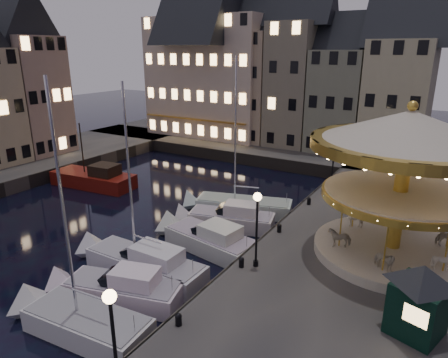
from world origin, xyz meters
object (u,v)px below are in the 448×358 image
Objects in this scene: bollard_c at (279,228)px; motorboat_c at (140,262)px; streetlamp_b at (257,219)px; red_fishing_boat at (95,179)px; bollard_a at (178,319)px; motorboat_b at (116,289)px; motorboat_f at (237,206)px; streetlamp_a at (113,331)px; motorboat_e at (226,219)px; bollard_b at (241,262)px; carousel at (406,158)px; bollard_d at (309,201)px; ticket_kiosk at (421,288)px; motorboat_d at (207,239)px; motorboat_a at (79,322)px; streetlamp_c at (333,160)px.

bollard_c is 8.82m from motorboat_c.
red_fishing_boat is at bearing 160.66° from streetlamp_b.
motorboat_b reaches higher than bollard_a.
motorboat_f is at bearing 91.94° from motorboat_b.
streetlamp_a is 0.58× the size of motorboat_e.
motorboat_c is 1.01× the size of motorboat_f.
motorboat_b is at bearing -139.12° from bollard_b.
motorboat_f is (-5.41, 4.13, -1.07)m from bollard_c.
streetlamp_b is at bearing -55.16° from motorboat_f.
streetlamp_a is 17.04m from motorboat_e.
bollard_d is at bearing 143.36° from carousel.
motorboat_b is at bearing -91.19° from motorboat_e.
bollard_d is 5.68m from motorboat_f.
motorboat_c is at bearing 106.81° from motorboat_b.
motorboat_d is at bearing 163.44° from ticket_kiosk.
bollard_a is at bearing -33.98° from motorboat_c.
bollard_c is at bearing 145.41° from ticket_kiosk.
streetlamp_a reaches higher than bollard_a.
streetlamp_b is 0.37× the size of motorboat_f.
motorboat_a reaches higher than motorboat_d.
motorboat_b is at bearing -38.70° from red_fishing_boat.
streetlamp_b reaches higher than bollard_b.
motorboat_a is 1.39× the size of red_fishing_boat.
streetlamp_c reaches higher than motorboat_d.
bollard_d is 0.08× the size of motorboat_d.
motorboat_a reaches higher than motorboat_c.
streetlamp_c is 0.58× the size of motorboat_e.
bollard_a is 1.00× the size of bollard_c.
red_fishing_boat is at bearing -162.95° from streetlamp_c.
motorboat_e is at bearing 108.62° from streetlamp_a.
motorboat_a reaches higher than carousel.
red_fishing_boat is (-15.27, 14.63, 0.17)m from motorboat_a.
ticket_kiosk is at bearing 14.11° from motorboat_b.
streetlamp_b and streetlamp_c have the same top height.
streetlamp_a is 19.89m from motorboat_f.
streetlamp_b is 6.28m from motorboat_d.
motorboat_b is (-4.95, -4.29, -0.96)m from bollard_b.
motorboat_c reaches higher than motorboat_d.
bollard_b is at bearing 93.61° from streetlamp_a.
streetlamp_b is 7.49m from motorboat_c.
carousel is at bearing 39.96° from bollard_b.
streetlamp_a is at bearing -132.72° from ticket_kiosk.
motorboat_a reaches higher than motorboat_b.
bollard_b and bollard_d have the same top height.
streetlamp_c is 21.85m from motorboat_a.
streetlamp_c is at bearing 86.19° from bollard_c.
motorboat_c is at bearing -149.92° from carousel.
bollard_b is 0.08× the size of motorboat_b.
bollard_d is 0.05× the size of motorboat_a.
bollard_c is 0.08× the size of motorboat_e.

